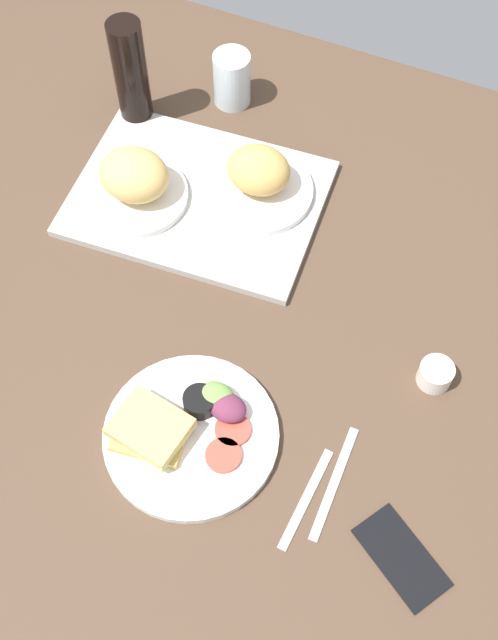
% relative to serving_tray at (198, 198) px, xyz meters
% --- Properties ---
extents(ground_plane, '(1.90, 1.50, 0.03)m').
position_rel_serving_tray_xyz_m(ground_plane, '(0.18, -0.25, -0.02)').
color(ground_plane, '#4C3828').
extents(serving_tray, '(0.47, 0.36, 0.02)m').
position_rel_serving_tray_xyz_m(serving_tray, '(0.00, 0.00, 0.00)').
color(serving_tray, '#B2B2AD').
rests_on(serving_tray, ground_plane).
extents(bread_plate_near, '(0.19, 0.19, 0.10)m').
position_rel_serving_tray_xyz_m(bread_plate_near, '(-0.10, -0.05, 0.05)').
color(bread_plate_near, white).
rests_on(bread_plate_near, serving_tray).
extents(bread_plate_far, '(0.20, 0.20, 0.09)m').
position_rel_serving_tray_xyz_m(bread_plate_far, '(0.10, 0.05, 0.04)').
color(bread_plate_far, white).
rests_on(bread_plate_far, serving_tray).
extents(plate_with_salad, '(0.27, 0.27, 0.05)m').
position_rel_serving_tray_xyz_m(plate_with_salad, '(0.19, -0.42, 0.01)').
color(plate_with_salad, white).
rests_on(plate_with_salad, ground_plane).
extents(drinking_glass, '(0.07, 0.07, 0.11)m').
position_rel_serving_tray_xyz_m(drinking_glass, '(-0.05, 0.26, 0.05)').
color(drinking_glass, silver).
rests_on(drinking_glass, ground_plane).
extents(soda_bottle, '(0.06, 0.06, 0.23)m').
position_rel_serving_tray_xyz_m(soda_bottle, '(-0.20, 0.14, 0.10)').
color(soda_bottle, black).
rests_on(soda_bottle, ground_plane).
extents(espresso_cup, '(0.06, 0.06, 0.04)m').
position_rel_serving_tray_xyz_m(espresso_cup, '(0.51, -0.18, 0.01)').
color(espresso_cup, silver).
rests_on(espresso_cup, ground_plane).
extents(fork, '(0.02, 0.17, 0.01)m').
position_rel_serving_tray_xyz_m(fork, '(0.39, -0.45, -0.01)').
color(fork, '#B7B7BC').
rests_on(fork, ground_plane).
extents(knife, '(0.02, 0.19, 0.01)m').
position_rel_serving_tray_xyz_m(knife, '(0.42, -0.41, -0.01)').
color(knife, '#B7B7BC').
rests_on(knife, ground_plane).
extents(cell_phone, '(0.16, 0.14, 0.01)m').
position_rel_serving_tray_xyz_m(cell_phone, '(0.55, -0.47, -0.00)').
color(cell_phone, black).
rests_on(cell_phone, ground_plane).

